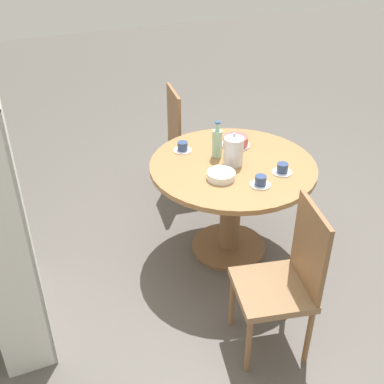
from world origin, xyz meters
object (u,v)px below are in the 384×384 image
(coffee_pot, at_px, (234,150))
(cup_a, at_px, (183,147))
(bookshelf, at_px, (4,216))
(chair_a, at_px, (188,140))
(water_bottle, at_px, (217,143))
(cake_main, at_px, (236,141))
(chair_b, at_px, (285,279))
(cup_b, at_px, (260,182))
(cup_c, at_px, (282,169))

(coffee_pot, height_order, cup_a, coffee_pot)
(bookshelf, height_order, coffee_pot, bookshelf)
(cup_a, bearing_deg, chair_a, -25.48)
(water_bottle, relative_size, cake_main, 1.27)
(chair_a, bearing_deg, chair_b, -178.14)
(cup_b, bearing_deg, chair_a, -0.24)
(cup_b, bearing_deg, cake_main, -10.70)
(water_bottle, relative_size, cup_b, 1.98)
(cake_main, bearing_deg, water_bottle, 116.01)
(bookshelf, bearing_deg, coffee_pot, 93.46)
(cup_a, height_order, cup_c, same)
(bookshelf, xyz_separation_m, water_bottle, (0.24, -1.47, 0.08))
(bookshelf, bearing_deg, water_bottle, 99.17)
(bookshelf, distance_m, cup_a, 1.34)
(coffee_pot, relative_size, cup_a, 1.75)
(chair_a, height_order, cup_b, chair_a)
(cup_a, bearing_deg, cup_b, -155.76)
(cake_main, height_order, cup_a, cake_main)
(coffee_pot, bearing_deg, bookshelf, 93.46)
(water_bottle, distance_m, cup_b, 0.49)
(chair_a, distance_m, bookshelf, 1.90)
(chair_b, distance_m, bookshelf, 1.67)
(chair_a, bearing_deg, cup_c, -163.07)
(bookshelf, height_order, cup_b, bookshelf)
(bookshelf, height_order, cup_c, bookshelf)
(coffee_pot, bearing_deg, cup_c, -133.46)
(coffee_pot, height_order, water_bottle, water_bottle)
(chair_b, xyz_separation_m, cup_a, (1.25, 0.14, 0.28))
(cup_b, bearing_deg, coffee_pot, 6.29)
(cup_c, bearing_deg, coffee_pot, 46.54)
(chair_a, bearing_deg, coffee_pot, -175.77)
(chair_a, height_order, bookshelf, bookshelf)
(bookshelf, height_order, water_bottle, bookshelf)
(chair_b, xyz_separation_m, cake_main, (1.17, -0.26, 0.28))
(chair_b, distance_m, coffee_pot, 1.00)
(bookshelf, xyz_separation_m, cake_main, (0.34, -1.68, 0.01))
(chair_b, height_order, cup_c, chair_b)
(chair_b, height_order, water_bottle, water_bottle)
(chair_a, distance_m, cup_a, 0.74)
(chair_a, height_order, chair_b, same)
(chair_a, height_order, cup_c, chair_a)
(water_bottle, xyz_separation_m, cup_c, (-0.39, -0.31, -0.08))
(chair_b, distance_m, cake_main, 1.23)
(cup_a, height_order, cup_b, same)
(bookshelf, relative_size, cake_main, 7.53)
(water_bottle, bearing_deg, cup_b, -168.82)
(coffee_pot, xyz_separation_m, cup_b, (-0.33, -0.04, -0.08))
(bookshelf, bearing_deg, cup_a, 107.82)
(cup_b, distance_m, cup_c, 0.23)
(chair_a, distance_m, coffee_pot, 1.00)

